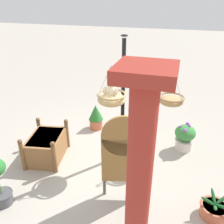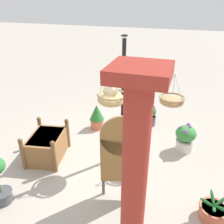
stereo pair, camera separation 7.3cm
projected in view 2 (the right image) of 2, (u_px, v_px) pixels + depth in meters
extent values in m
plane|color=#A8A093|center=(112.00, 160.00, 4.87)|extent=(40.00, 40.00, 0.00)
cylinder|color=black|center=(123.00, 104.00, 4.45)|extent=(0.07, 0.07, 2.38)
cylinder|color=black|center=(122.00, 155.00, 4.98)|extent=(0.44, 0.44, 0.04)
torus|color=black|center=(124.00, 36.00, 3.90)|extent=(0.12, 0.12, 0.02)
ellipsoid|color=tan|center=(111.00, 99.00, 4.20)|extent=(0.50, 0.50, 0.21)
torus|color=tan|center=(111.00, 94.00, 4.16)|extent=(0.52, 0.52, 0.04)
ellipsoid|color=silver|center=(111.00, 98.00, 4.19)|extent=(0.44, 0.44, 0.18)
cylinder|color=#B7B7BC|center=(105.00, 80.00, 4.02)|extent=(0.21, 0.13, 0.52)
cylinder|color=#B7B7BC|center=(116.00, 82.00, 3.97)|extent=(0.21, 0.13, 0.52)
cylinder|color=#B7B7BC|center=(113.00, 78.00, 4.14)|extent=(0.01, 0.24, 0.52)
torus|color=#B7B7BC|center=(111.00, 65.00, 3.92)|extent=(0.06, 0.06, 0.01)
ellipsoid|color=beige|center=(111.00, 92.00, 4.13)|extent=(0.20, 0.17, 0.24)
sphere|color=beige|center=(111.00, 81.00, 4.04)|extent=(0.18, 0.18, 0.16)
ellipsoid|color=beige|center=(110.00, 83.00, 4.00)|extent=(0.08, 0.07, 0.05)
sphere|color=black|center=(109.00, 84.00, 3.98)|extent=(0.02, 0.02, 0.02)
sphere|color=beige|center=(114.00, 78.00, 4.00)|extent=(0.06, 0.06, 0.06)
sphere|color=beige|center=(108.00, 78.00, 4.03)|extent=(0.06, 0.06, 0.06)
ellipsoid|color=beige|center=(116.00, 91.00, 4.06)|extent=(0.06, 0.12, 0.15)
ellipsoid|color=beige|center=(105.00, 90.00, 4.12)|extent=(0.06, 0.12, 0.15)
ellipsoid|color=beige|center=(113.00, 99.00, 4.08)|extent=(0.07, 0.14, 0.07)
ellipsoid|color=beige|center=(106.00, 98.00, 4.11)|extent=(0.07, 0.14, 0.07)
ellipsoid|color=#A37F51|center=(172.00, 101.00, 4.42)|extent=(0.45, 0.45, 0.16)
torus|color=olive|center=(172.00, 98.00, 4.38)|extent=(0.48, 0.48, 0.04)
cylinder|color=#B7B7BC|center=(168.00, 86.00, 4.26)|extent=(0.19, 0.12, 0.46)
cylinder|color=#B7B7BC|center=(178.00, 88.00, 4.21)|extent=(0.19, 0.12, 0.46)
cylinder|color=#B7B7BC|center=(174.00, 84.00, 4.37)|extent=(0.01, 0.22, 0.46)
torus|color=#B7B7BC|center=(175.00, 74.00, 4.18)|extent=(0.06, 0.06, 0.01)
cylinder|color=#9E2D23|center=(133.00, 206.00, 2.25)|extent=(0.23, 0.23, 2.50)
cube|color=#9E2D23|center=(140.00, 72.00, 1.67)|extent=(0.44, 0.44, 0.10)
cube|color=olive|center=(47.00, 146.00, 4.85)|extent=(0.75, 0.93, 0.51)
cube|color=#382819|center=(46.00, 137.00, 4.75)|extent=(0.66, 0.82, 0.06)
cylinder|color=brown|center=(54.00, 158.00, 4.42)|extent=(0.08, 0.08, 0.61)
cylinder|color=brown|center=(23.00, 156.00, 4.50)|extent=(0.08, 0.08, 0.61)
cylinder|color=brown|center=(68.00, 134.00, 5.17)|extent=(0.08, 0.08, 0.61)
cylinder|color=brown|center=(41.00, 132.00, 5.24)|extent=(0.08, 0.08, 0.61)
sphere|color=brown|center=(52.00, 143.00, 4.27)|extent=(0.09, 0.09, 0.09)
sphere|color=brown|center=(20.00, 141.00, 4.35)|extent=(0.09, 0.09, 0.09)
sphere|color=brown|center=(66.00, 121.00, 5.02)|extent=(0.09, 0.09, 0.09)
sphere|color=brown|center=(39.00, 119.00, 5.09)|extent=(0.09, 0.09, 0.09)
cylinder|color=beige|center=(184.00, 145.00, 5.13)|extent=(0.35, 0.35, 0.24)
torus|color=#BCB7AE|center=(185.00, 141.00, 5.08)|extent=(0.38, 0.38, 0.03)
cylinder|color=#382819|center=(185.00, 141.00, 5.08)|extent=(0.31, 0.31, 0.03)
ellipsoid|color=#38843D|center=(186.00, 133.00, 5.00)|extent=(0.43, 0.43, 0.33)
sphere|color=purple|center=(181.00, 127.00, 4.94)|extent=(0.06, 0.06, 0.06)
sphere|color=purple|center=(186.00, 131.00, 4.82)|extent=(0.08, 0.08, 0.08)
sphere|color=purple|center=(190.00, 127.00, 4.91)|extent=(0.06, 0.06, 0.06)
sphere|color=purple|center=(189.00, 125.00, 5.00)|extent=(0.08, 0.08, 0.08)
cylinder|color=#BC6042|center=(97.00, 123.00, 5.96)|extent=(0.32, 0.32, 0.25)
torus|color=#A9573B|center=(97.00, 119.00, 5.90)|extent=(0.35, 0.35, 0.03)
cylinder|color=#382819|center=(97.00, 119.00, 5.91)|extent=(0.28, 0.28, 0.03)
cone|color=#28702D|center=(97.00, 112.00, 5.81)|extent=(0.35, 0.35, 0.38)
cylinder|color=#4C4C51|center=(150.00, 121.00, 6.10)|extent=(0.29, 0.29, 0.25)
torus|color=#444449|center=(150.00, 117.00, 6.05)|extent=(0.32, 0.32, 0.03)
cylinder|color=#382819|center=(150.00, 117.00, 6.05)|extent=(0.26, 0.26, 0.03)
ellipsoid|color=#28702D|center=(150.00, 111.00, 5.98)|extent=(0.29, 0.29, 0.28)
sphere|color=purple|center=(148.00, 106.00, 5.93)|extent=(0.06, 0.06, 0.06)
sphere|color=purple|center=(150.00, 108.00, 5.85)|extent=(0.06, 0.06, 0.06)
sphere|color=purple|center=(154.00, 107.00, 5.93)|extent=(0.06, 0.06, 0.06)
sphere|color=purple|center=(151.00, 105.00, 5.95)|extent=(0.06, 0.06, 0.06)
cylinder|color=#BC6042|center=(213.00, 212.00, 3.58)|extent=(0.40, 0.40, 0.21)
torus|color=#A9573B|center=(214.00, 208.00, 3.54)|extent=(0.43, 0.43, 0.03)
cylinder|color=#382819|center=(214.00, 208.00, 3.54)|extent=(0.35, 0.35, 0.03)
ellipsoid|color=#1E5B28|center=(207.00, 203.00, 3.52)|extent=(0.25, 0.07, 0.18)
ellipsoid|color=#1E5B28|center=(214.00, 209.00, 3.42)|extent=(0.09, 0.25, 0.19)
ellipsoid|color=#1E5B28|center=(222.00, 209.00, 3.41)|extent=(0.23, 0.20, 0.15)
ellipsoid|color=#1E5B28|center=(221.00, 201.00, 3.54)|extent=(0.23, 0.21, 0.15)
ellipsoid|color=#1E5B28|center=(213.00, 198.00, 3.60)|extent=(0.11, 0.26, 0.16)
cylinder|color=#4C4C51|center=(3.00, 197.00, 3.86)|extent=(0.29, 0.29, 0.20)
torus|color=#444449|center=(1.00, 192.00, 3.82)|extent=(0.33, 0.33, 0.03)
cylinder|color=#382819|center=(2.00, 193.00, 3.82)|extent=(0.26, 0.26, 0.03)
cube|color=olive|center=(122.00, 161.00, 3.72)|extent=(0.68, 0.21, 0.80)
cylinder|color=olive|center=(123.00, 137.00, 3.52)|extent=(0.68, 0.21, 0.69)
cylinder|color=#4C4C4C|center=(140.00, 188.00, 3.95)|extent=(0.05, 0.05, 0.30)
cylinder|color=#4C4C4C|center=(103.00, 187.00, 3.98)|extent=(0.05, 0.05, 0.30)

